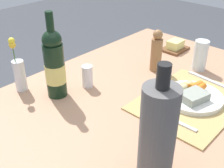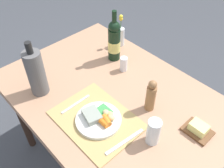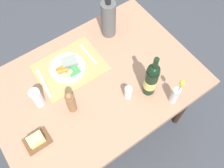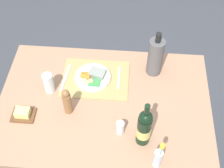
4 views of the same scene
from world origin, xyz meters
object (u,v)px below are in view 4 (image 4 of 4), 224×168
Objects in this scene: salt_shaker at (120,128)px; cooler_bottle at (155,57)px; water_tumbler at (49,84)px; flower_vase at (158,157)px; fork at (119,78)px; dinner_plate at (93,77)px; wine_bottle at (144,128)px; pepper_mill at (67,102)px; knife at (65,77)px; butter_dish at (23,114)px; dining_table at (104,109)px.

cooler_bottle reaches higher than salt_shaker.
flower_vase is at bearing 146.18° from water_tumbler.
dinner_plate is at bearing 5.67° from fork.
wine_bottle is 2.39× the size of water_tumbler.
pepper_mill reaches higher than salt_shaker.
flower_vase is at bearing 142.86° from knife.
knife is at bearing -123.23° from butter_dish.
fork is at bearing -169.64° from knife.
water_tumbler is (-0.11, -0.19, 0.04)m from butter_dish.
cooler_bottle is at bearing -88.67° from flower_vase.
cooler_bottle is at bearing -163.35° from knife.
fork is 1.36× the size of butter_dish.
flower_vase is 0.68× the size of wine_bottle.
flower_vase is 0.26m from salt_shaker.
butter_dish reaches higher than dining_table.
butter_dish is 0.41× the size of cooler_bottle.
salt_shaker is 0.50m from water_tumbler.
pepper_mill reaches higher than butter_dish.
water_tumbler is (0.44, -0.25, 0.01)m from salt_shaker.
fork is 0.81× the size of flower_vase.
butter_dish is (0.52, 0.31, 0.01)m from fork.
water_tumbler is at bearing -45.59° from pepper_mill.
cooler_bottle is (-0.29, -0.27, 0.20)m from dining_table.
cooler_bottle is at bearing -137.13° from dining_table.
cooler_bottle reaches higher than pepper_mill.
dining_table is 0.21m from dinner_plate.
wine_bottle reaches higher than flower_vase.
fork is at bearing -135.89° from pepper_mill.
wine_bottle is at bearing 152.39° from water_tumbler.
butter_dish is at bearing 15.76° from dining_table.
dinner_plate and butter_dish have the same top height.
flower_vase is 2.44× the size of salt_shaker.
water_tumbler reaches higher than knife.
salt_shaker reaches higher than dining_table.
fork is 0.59m from flower_vase.
fork is 0.61m from butter_dish.
dinner_plate is at bearing -53.74° from flower_vase.
wine_bottle is (-0.15, 0.41, 0.12)m from fork.
dining_table is 0.24m from salt_shaker.
cooler_bottle is at bearing -160.98° from fork.
fork is 0.43m from water_tumbler.
fork is 1.31× the size of water_tumbler.
wine_bottle reaches higher than dining_table.
knife is 1.57× the size of water_tumbler.
flower_vase is at bearing 126.26° from dinner_plate.
dining_table is 5.69× the size of flower_vase.
pepper_mill reaches higher than knife.
wine_bottle is at bearing 171.53° from butter_dish.
flower_vase is 0.16m from wine_bottle.
water_tumbler is at bearing 23.05° from dinner_plate.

